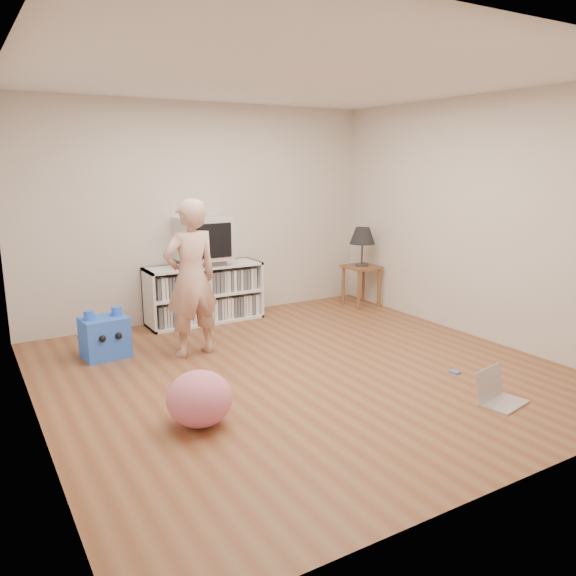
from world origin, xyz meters
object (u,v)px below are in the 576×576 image
Objects in this scene: plush_blue at (105,337)px; media_unit at (204,293)px; person at (191,279)px; crt_tv at (203,238)px; side_table at (361,276)px; table_lamp at (362,237)px; laptop at (496,393)px; dvd_deck at (203,262)px; plush_pink at (199,399)px.

media_unit is at bearing 22.49° from plush_blue.
crt_tv is at bearing -125.25° from person.
side_table is at bearing -172.34° from person.
media_unit is 2.72× the size of table_lamp.
laptop is at bearing -108.05° from side_table.
plush_blue reaches higher than laptop.
laptop is (1.11, -3.41, -0.95)m from crt_tv.
dvd_deck is 0.87× the size of table_lamp.
plush_blue is 1.02× the size of plush_pink.
plush_pink is at bearing 147.72° from laptop.
side_table is 3.90m from plush_pink.
person is 3.22× the size of plush_pink.
crt_tv is 1.21× the size of plush_blue.
laptop is at bearing -71.96° from crt_tv.
dvd_deck reaches higher than plush_pink.
plush_pink is (-1.11, -2.59, -0.14)m from media_unit.
table_lamp is at bearing -9.96° from dvd_deck.
table_lamp is 2.78m from person.
media_unit is at bearing 66.77° from plush_pink.
dvd_deck is 2.85m from plush_pink.
laptop is at bearing -71.97° from dvd_deck.
laptop is at bearing -108.05° from table_lamp.
crt_tv reaches higher than dvd_deck.
person reaches higher than dvd_deck.
plush_pink is at bearing -145.62° from table_lamp.
laptop is 0.87× the size of plush_blue.
crt_tv reaches higher than table_lamp.
media_unit is 2.88× the size of plush_pink.
laptop is at bearing -20.88° from plush_pink.
media_unit reaches higher than plush_pink.
person reaches higher than plush_pink.
plush_pink is at bearing -113.38° from crt_tv.
dvd_deck is 1.04× the size of laptop.
crt_tv reaches higher than media_unit.
side_table is 0.53m from table_lamp.
table_lamp reaches higher than dvd_deck.
media_unit is 3.24× the size of laptop.
dvd_deck is 0.93× the size of plush_pink.
plush_pink is at bearing -145.62° from side_table.
media_unit is at bearing 90.00° from crt_tv.
table_lamp reaches higher than plush_blue.
laptop is (1.11, -3.42, -0.66)m from dvd_deck.
plush_pink is at bearing -113.35° from dvd_deck.
crt_tv is 3.71m from laptop.
dvd_deck is 2.16m from side_table.
media_unit is 2.81× the size of plush_blue.
person is 3.63× the size of laptop.
laptop is 2.38m from plush_pink.
media_unit is 1.31m from person.
side_table is 3.48m from plush_blue.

